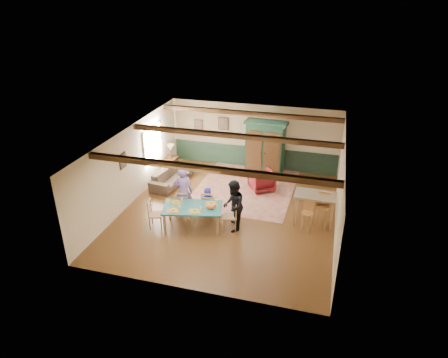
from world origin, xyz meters
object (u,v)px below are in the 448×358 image
(person_man, at_px, (183,192))
(bar_stool_left, at_px, (307,217))
(person_child, at_px, (208,202))
(table_lamp, at_px, (171,151))
(dining_chair_end_right, at_px, (230,216))
(armoire, at_px, (265,150))
(counter_table, at_px, (314,209))
(armchair, at_px, (262,180))
(dining_chair_end_left, at_px, (156,214))
(person_woman, at_px, (233,206))
(dining_chair_far_right, at_px, (208,204))
(dining_chair_far_left, at_px, (183,203))
(bar_stool_right, at_px, (322,211))
(sofa, at_px, (171,177))
(cat, at_px, (210,207))
(end_table, at_px, (172,164))
(dining_table, at_px, (193,218))

(person_man, relative_size, bar_stool_left, 1.69)
(person_child, distance_m, table_lamp, 3.98)
(person_man, relative_size, person_child, 1.72)
(dining_chair_end_right, distance_m, table_lamp, 5.06)
(person_child, bearing_deg, armoire, -121.86)
(counter_table, xyz_separation_m, bar_stool_left, (-0.17, -0.49, -0.02))
(armchair, bearing_deg, dining_chair_end_left, 19.28)
(counter_table, bearing_deg, person_child, -173.35)
(person_woman, bearing_deg, dining_chair_far_right, -130.27)
(dining_chair_end_left, xyz_separation_m, armoire, (2.59, 4.68, 0.67))
(person_man, height_order, table_lamp, person_man)
(dining_chair_far_left, height_order, bar_stool_right, bar_stool_right)
(dining_chair_far_left, bearing_deg, bar_stool_left, 169.71)
(dining_chair_far_left, bearing_deg, armchair, -142.12)
(person_child, bearing_deg, dining_chair_end_right, 133.15)
(person_man, xyz_separation_m, person_child, (0.79, 0.18, -0.36))
(table_lamp, bearing_deg, person_woman, -45.57)
(person_child, bearing_deg, person_man, 0.00)
(sofa, xyz_separation_m, counter_table, (5.52, -1.50, 0.23))
(cat, bearing_deg, bar_stool_right, 6.66)
(cat, bearing_deg, table_lamp, 114.08)
(armoire, relative_size, end_table, 3.78)
(dining_table, xyz_separation_m, counter_table, (3.64, 1.28, 0.16))
(dining_chair_end_right, distance_m, sofa, 3.94)
(dining_table, xyz_separation_m, person_man, (-0.57, 0.70, 0.49))
(dining_chair_end_right, bearing_deg, bar_stool_left, 90.23)
(dining_chair_end_left, bearing_deg, person_man, -43.15)
(dining_table, relative_size, dining_chair_end_right, 1.89)
(person_man, distance_m, cat, 1.32)
(dining_chair_end_left, distance_m, person_child, 1.76)
(person_child, height_order, cat, person_child)
(dining_chair_end_right, xyz_separation_m, armchair, (0.45, 2.96, -0.09))
(dining_chair_end_right, height_order, bar_stool_right, bar_stool_right)
(dining_chair_far_right, height_order, person_woman, person_woman)
(dining_chair_end_right, xyz_separation_m, table_lamp, (-3.47, 3.66, 0.41))
(person_child, distance_m, bar_stool_left, 3.25)
(person_woman, xyz_separation_m, armoire, (0.22, 4.15, 0.32))
(cat, distance_m, end_table, 4.88)
(sofa, bearing_deg, bar_stool_left, -102.67)
(person_woman, distance_m, bar_stool_left, 2.31)
(person_man, xyz_separation_m, end_table, (-1.76, 3.21, -0.57))
(sofa, bearing_deg, dining_chair_end_right, -122.15)
(dining_chair_far_right, xyz_separation_m, cat, (0.33, -0.78, 0.37))
(dining_chair_end_left, bearing_deg, armoire, -41.59)
(dining_chair_end_right, bearing_deg, dining_chair_end_left, -90.00)
(dining_chair_end_right, relative_size, end_table, 1.58)
(table_lamp, bearing_deg, armchair, -10.14)
(armoire, xyz_separation_m, sofa, (-3.34, -1.64, -0.85))
(person_woman, distance_m, end_table, 5.12)
(dining_table, distance_m, end_table, 4.56)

